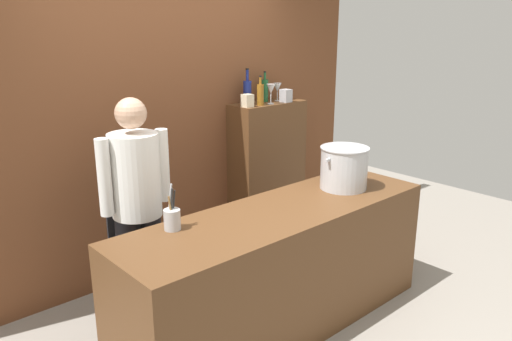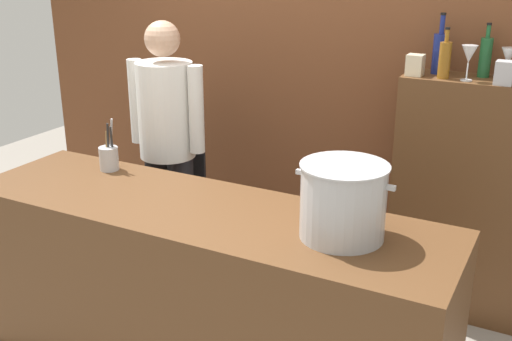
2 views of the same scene
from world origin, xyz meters
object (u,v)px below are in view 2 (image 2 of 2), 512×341
Objects in this scene: stockpot_large at (343,201)px; wine_bottle_amber at (445,59)px; utensil_crock at (109,157)px; wine_bottle_green at (485,56)px; chef at (168,136)px; wine_bottle_cobalt at (440,52)px; wine_glass_tall at (469,55)px; spice_tin_cream at (415,65)px; wine_glass_short at (508,57)px; spice_tin_silver at (504,73)px.

stockpot_large is 1.19m from wine_bottle_amber.
utensil_crock is 2.10m from wine_bottle_green.
chef reaches higher than stockpot_large.
wine_bottle_cobalt reaches higher than wine_glass_tall.
chef is 0.50m from utensil_crock.
spice_tin_cream is at bearing -131.28° from wine_bottle_cobalt.
wine_glass_short is at bearing 27.94° from utensil_crock.
spice_tin_silver is at bearing 67.40° from stockpot_large.
spice_tin_silver is (0.18, -0.01, -0.07)m from wine_glass_tall.
wine_bottle_amber is at bearing 82.72° from stockpot_large.
spice_tin_silver is (1.84, 0.38, 0.49)m from chef.
utensil_crock is at bearing -149.24° from wine_bottle_green.
spice_tin_cream is (-0.10, -0.11, -0.06)m from wine_bottle_cobalt.
stockpot_large is 1.30m from wine_bottle_cobalt.
spice_tin_cream is (1.38, 0.41, 0.49)m from chef.
wine_bottle_green is 1.55× the size of wine_glass_tall.
wine_bottle_amber reaches higher than wine_glass_tall.
chef reaches higher than wine_glass_short.
wine_bottle_amber reaches higher than spice_tin_silver.
wine_glass_tall is 1.07× the size of wine_glass_short.
wine_bottle_amber reaches higher than wine_glass_short.
utensil_crock is 1.88m from wine_bottle_amber.
chef is 5.05× the size of wine_bottle_cobalt.
wine_glass_short is at bearing 10.38° from spice_tin_cream.
wine_bottle_amber is at bearing -143.21° from wine_bottle_green.
spice_tin_silver is at bearing -3.51° from spice_tin_cream.
wine_bottle_green is at bearing -162.06° from chef.
chef is 8.99× the size of wine_glass_tall.
wine_bottle_cobalt is (1.48, 0.52, 0.55)m from chef.
wine_bottle_amber is at bearing -1.53° from spice_tin_cream.
wine_bottle_cobalt is (0.09, 1.22, 0.45)m from stockpot_large.
wine_bottle_cobalt reaches higher than chef.
wine_bottle_amber is 0.31m from spice_tin_silver.
wine_glass_tall is 0.21m from wine_glass_short.
spice_tin_silver reaches higher than spice_tin_cream.
chef is 1.56m from stockpot_large.
wine_bottle_green is at bearing 4.67° from wine_bottle_cobalt.
utensil_crock is at bearing 86.49° from chef.
wine_glass_tall is (0.18, -0.13, 0.02)m from wine_bottle_cobalt.
spice_tin_silver is at bearing -167.91° from chef.
stockpot_large is 1.17m from spice_tin_cream.
wine_glass_tall reaches higher than stockpot_large.
stockpot_large is 1.44m from utensil_crock.
wine_bottle_amber is 0.32m from wine_glass_short.
wine_bottle_amber is at bearing 175.01° from wine_glass_tall.
stockpot_large is 1.21m from wine_glass_tall.
wine_bottle_amber is (0.14, 1.10, 0.44)m from stockpot_large.
chef reaches higher than wine_glass_tall.
wine_bottle_amber is at bearing -164.81° from chef.
wine_bottle_green is 1.66× the size of wine_glass_short.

